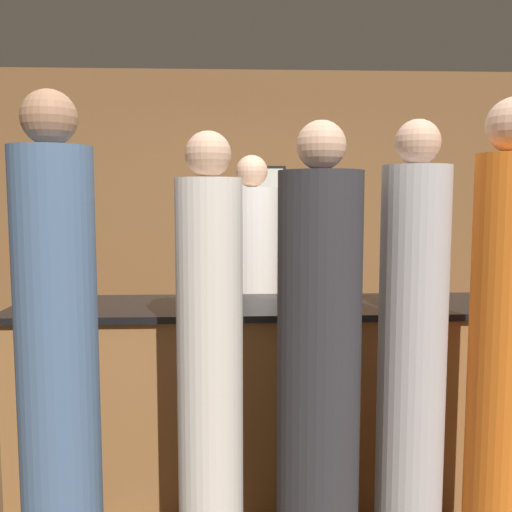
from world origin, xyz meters
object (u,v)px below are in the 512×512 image
Objects in this scene: bartender at (251,306)px; guest_3 at (58,365)px; guest_1 at (210,369)px; wine_bottle_0 at (437,276)px; guest_4 at (412,359)px; guest_2 at (319,367)px; wine_bottle_1 at (352,277)px; guest_0 at (504,353)px.

bartender is 1.80m from guest_3.
guest_1 reaches higher than wine_bottle_0.
guest_1 is 0.88m from guest_4.
guest_1 is 0.46m from guest_2.
guest_2 reaches higher than wine_bottle_0.
bartender is at bearing 148.49° from wine_bottle_0.
guest_1 reaches higher than wine_bottle_1.
guest_1 is at bearing 81.20° from bartender.
guest_1 is 0.97× the size of guest_4.
guest_1 is 6.49× the size of wine_bottle_1.
guest_0 is 1.07m from wine_bottle_1.
guest_2 reaches higher than wine_bottle_1.
guest_4 reaches higher than wine_bottle_0.
guest_0 is (1.01, -1.54, 0.09)m from bartender.
bartender is 1.50m from guest_2.
guest_3 is at bearing -167.51° from guest_1.
bartender is 1.58m from guest_4.
guest_2 reaches higher than bartender.
guest_3 is 1.48m from guest_4.
guest_4 is at bearing -84.13° from wine_bottle_1.
bartender is 0.98× the size of guest_4.
guest_2 is 0.98m from wine_bottle_1.
guest_2 is at bearing 175.52° from guest_0.
guest_2 is (0.24, -1.48, 0.02)m from bartender.
guest_3 is 2.11m from wine_bottle_0.
guest_0 is 1.00× the size of guest_3.
guest_0 is 0.78m from guest_2.
guest_1 is at bearing -132.09° from wine_bottle_1.
wine_bottle_1 is (-0.48, 0.04, -0.01)m from wine_bottle_0.
guest_2 is (0.46, -0.02, 0.00)m from guest_1.
guest_4 is 6.68× the size of wine_bottle_1.
guest_0 is 1.24m from guest_1.
guest_4 is (-0.36, 0.10, -0.05)m from guest_0.
bartender is at bearing 114.17° from guest_4.
guest_0 reaches higher than guest_2.
guest_2 is 1.20m from wine_bottle_0.
guest_3 is 6.96× the size of wine_bottle_1.
guest_0 reaches higher than wine_bottle_0.
guest_0 is 6.29× the size of wine_bottle_0.
guest_0 is at bearing -15.57° from guest_4.
wine_bottle_1 is (0.79, 0.87, 0.27)m from guest_1.
bartender reaches higher than wine_bottle_1.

